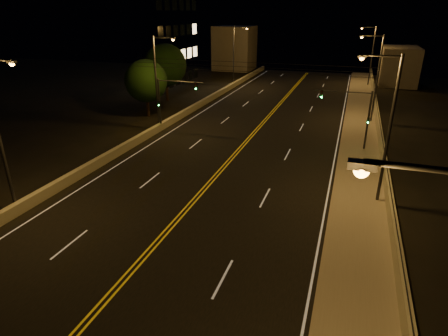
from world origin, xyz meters
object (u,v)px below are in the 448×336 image
(streetlight_6, at_px, (235,53))
(tree_0, at_px, (146,81))
(streetlight_2, at_px, (375,74))
(streetlight_4, at_px, (0,129))
(traffic_signal_right, at_px, (357,113))
(streetlight_1, at_px, (386,123))
(streetlight_5, at_px, (158,78))
(tree_1, at_px, (165,65))
(traffic_signal_left, at_px, (168,98))
(streetlight_3, at_px, (371,53))

(streetlight_6, bearing_deg, tree_0, -100.36)
(streetlight_2, height_order, streetlight_4, same)
(streetlight_2, distance_m, traffic_signal_right, 10.53)
(streetlight_1, distance_m, streetlight_5, 23.99)
(streetlight_2, relative_size, traffic_signal_right, 1.74)
(streetlight_5, bearing_deg, tree_1, 114.16)
(streetlight_2, relative_size, streetlight_5, 1.00)
(traffic_signal_left, distance_m, tree_0, 7.21)
(streetlight_4, height_order, streetlight_6, same)
(traffic_signal_right, xyz_separation_m, traffic_signal_left, (-18.68, 0.00, 0.00))
(tree_1, bearing_deg, tree_0, -78.46)
(streetlight_4, relative_size, tree_1, 1.22)
(streetlight_3, bearing_deg, tree_1, -142.15)
(streetlight_6, relative_size, traffic_signal_left, 1.74)
(traffic_signal_right, height_order, tree_1, tree_1)
(streetlight_5, xyz_separation_m, traffic_signal_right, (19.88, -0.30, -1.99))
(streetlight_5, relative_size, streetlight_6, 1.00)
(streetlight_1, bearing_deg, tree_0, 149.28)
(streetlight_3, distance_m, traffic_signal_left, 40.19)
(streetlight_1, xyz_separation_m, traffic_signal_left, (-20.28, 10.40, -1.99))
(streetlight_2, height_order, streetlight_6, same)
(streetlight_6, bearing_deg, traffic_signal_left, -87.50)
(streetlight_3, bearing_deg, streetlight_5, -122.01)
(streetlight_4, bearing_deg, streetlight_6, 90.00)
(streetlight_4, relative_size, tree_0, 1.42)
(streetlight_1, relative_size, traffic_signal_left, 1.74)
(traffic_signal_right, distance_m, tree_1, 29.06)
(streetlight_4, xyz_separation_m, traffic_signal_left, (1.19, 19.11, -1.99))
(streetlight_3, xyz_separation_m, traffic_signal_left, (-20.28, -34.64, -1.99))
(streetlight_6, height_order, traffic_signal_right, streetlight_6)
(traffic_signal_left, bearing_deg, tree_0, 137.86)
(streetlight_1, height_order, streetlight_6, same)
(traffic_signal_right, height_order, traffic_signal_left, same)
(streetlight_2, xyz_separation_m, streetlight_6, (-21.47, 17.14, 0.00))
(streetlight_1, distance_m, traffic_signal_left, 22.87)
(traffic_signal_left, bearing_deg, streetlight_6, 92.50)
(streetlight_6, height_order, tree_1, streetlight_6)
(streetlight_3, xyz_separation_m, traffic_signal_right, (-1.59, -34.64, -1.99))
(streetlight_6, bearing_deg, streetlight_4, -90.00)
(streetlight_3, height_order, traffic_signal_left, streetlight_3)
(traffic_signal_right, xyz_separation_m, tree_1, (-25.75, 13.39, 1.43))
(streetlight_3, bearing_deg, streetlight_6, -161.26)
(traffic_signal_right, height_order, tree_0, tree_0)
(streetlight_5, bearing_deg, tree_0, 132.41)
(streetlight_1, height_order, streetlight_4, same)
(streetlight_1, xyz_separation_m, traffic_signal_right, (-1.59, 10.40, -1.99))
(streetlight_2, distance_m, tree_1, 27.53)
(tree_0, bearing_deg, streetlight_2, 11.93)
(streetlight_2, relative_size, streetlight_4, 1.00)
(streetlight_2, xyz_separation_m, traffic_signal_right, (-1.59, -10.22, -1.99))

